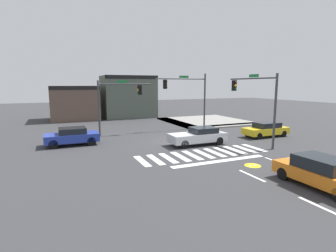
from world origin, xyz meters
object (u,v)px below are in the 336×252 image
at_px(car_blue, 72,136).
at_px(traffic_signal_southeast, 255,95).
at_px(car_silver, 199,136).
at_px(traffic_signal_northwest, 119,97).
at_px(traffic_signal_northeast, 188,91).
at_px(car_orange, 321,172).
at_px(car_yellow, 266,129).

bearing_deg(car_blue, traffic_signal_southeast, -21.15).
bearing_deg(car_blue, car_silver, -22.44).
height_order(traffic_signal_northwest, traffic_signal_northeast, traffic_signal_northeast).
bearing_deg(car_silver, traffic_signal_northeast, -111.19).
bearing_deg(traffic_signal_southeast, car_orange, 157.51).
bearing_deg(traffic_signal_northeast, car_yellow, 124.41).
distance_m(traffic_signal_northeast, traffic_signal_southeast, 8.85).
relative_size(traffic_signal_northwest, traffic_signal_southeast, 0.92).
distance_m(traffic_signal_northwest, car_blue, 6.19).
distance_m(traffic_signal_southeast, car_blue, 15.24).
height_order(traffic_signal_northeast, car_yellow, traffic_signal_northeast).
height_order(car_silver, car_yellow, car_silver).
bearing_deg(traffic_signal_northwest, car_yellow, -27.48).
relative_size(car_silver, car_yellow, 1.07).
bearing_deg(traffic_signal_southeast, traffic_signal_northeast, 10.28).
bearing_deg(car_silver, car_yellow, -177.05).
xyz_separation_m(traffic_signal_northeast, car_yellow, (4.71, -6.87, -3.45)).
xyz_separation_m(traffic_signal_southeast, car_yellow, (3.13, 1.84, -3.32)).
bearing_deg(traffic_signal_northeast, car_orange, 83.24).
distance_m(car_yellow, car_blue, 17.37).
xyz_separation_m(car_silver, car_orange, (0.73, -10.29, 0.03)).
xyz_separation_m(traffic_signal_northeast, car_blue, (-12.30, -3.34, -3.41)).
distance_m(car_orange, car_yellow, 12.65).
bearing_deg(car_yellow, traffic_signal_northeast, -55.59).
xyz_separation_m(traffic_signal_northeast, traffic_signal_southeast, (1.58, -8.71, -0.13)).
distance_m(car_silver, car_orange, 10.31).
xyz_separation_m(traffic_signal_northwest, car_silver, (4.91, -6.85, -2.99)).
bearing_deg(car_blue, car_yellow, -11.73).
bearing_deg(car_blue, car_orange, -54.27).
bearing_deg(traffic_signal_southeast, car_blue, 68.85).
distance_m(traffic_signal_northwest, car_orange, 18.28).
bearing_deg(car_yellow, traffic_signal_northwest, -27.48).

